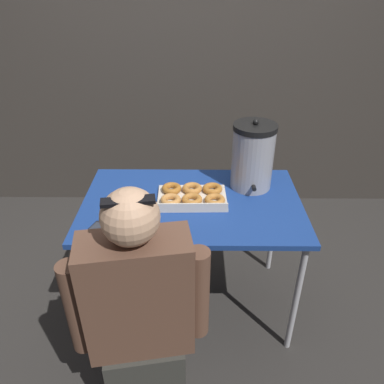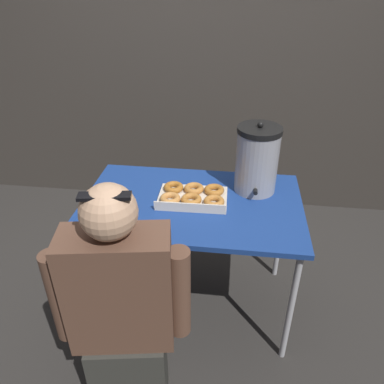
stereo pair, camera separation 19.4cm
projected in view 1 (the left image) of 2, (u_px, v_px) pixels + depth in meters
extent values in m
plane|color=#2D2B28|center=(192.00, 301.00, 2.37)|extent=(12.00, 12.00, 0.00)
cube|color=#38332D|center=(194.00, 35.00, 2.74)|extent=(6.00, 0.10, 2.76)
cube|color=navy|center=(192.00, 204.00, 1.98)|extent=(1.16, 0.73, 0.03)
cylinder|color=#ADADB2|center=(87.00, 299.00, 1.91)|extent=(0.03, 0.03, 0.72)
cylinder|color=#ADADB2|center=(296.00, 300.00, 1.90)|extent=(0.03, 0.03, 0.72)
cylinder|color=#ADADB2|center=(111.00, 225.00, 2.45)|extent=(0.03, 0.03, 0.72)
cylinder|color=#ADADB2|center=(274.00, 226.00, 2.45)|extent=(0.03, 0.03, 0.72)
cube|color=beige|center=(192.00, 198.00, 1.99)|extent=(0.37, 0.26, 0.02)
cube|color=beige|center=(192.00, 206.00, 1.88)|extent=(0.36, 0.02, 0.04)
torus|color=#C68442|center=(171.00, 200.00, 1.93)|extent=(0.14, 0.14, 0.03)
torus|color=#B47230|center=(192.00, 200.00, 1.94)|extent=(0.15, 0.15, 0.03)
torus|color=#B87634|center=(215.00, 200.00, 1.93)|extent=(0.12, 0.12, 0.03)
torus|color=#A96724|center=(172.00, 188.00, 2.03)|extent=(0.13, 0.13, 0.03)
torus|color=#B97735|center=(192.00, 188.00, 2.03)|extent=(0.15, 0.15, 0.03)
torus|color=#AC6A28|center=(212.00, 189.00, 2.03)|extent=(0.12, 0.12, 0.03)
cylinder|color=#939399|center=(252.00, 159.00, 2.04)|extent=(0.23, 0.23, 0.34)
cylinder|color=black|center=(255.00, 127.00, 1.94)|extent=(0.23, 0.23, 0.03)
sphere|color=black|center=(256.00, 122.00, 1.93)|extent=(0.03, 0.03, 0.03)
cylinder|color=black|center=(254.00, 187.00, 1.99)|extent=(0.02, 0.06, 0.02)
cube|color=black|center=(95.00, 231.00, 1.75)|extent=(0.11, 0.15, 0.01)
cube|color=#2D333D|center=(94.00, 230.00, 1.75)|extent=(0.10, 0.13, 0.00)
cube|color=#33332D|center=(147.00, 376.00, 1.67)|extent=(0.36, 0.27, 0.49)
cube|color=brown|center=(138.00, 296.00, 1.41)|extent=(0.43, 0.25, 0.52)
sphere|color=tan|center=(130.00, 217.00, 1.22)|extent=(0.20, 0.20, 0.20)
cube|color=black|center=(128.00, 201.00, 1.16)|extent=(0.17, 0.07, 0.01)
cylinder|color=brown|center=(198.00, 294.00, 1.45)|extent=(0.09, 0.09, 0.42)
cylinder|color=brown|center=(77.00, 308.00, 1.39)|extent=(0.09, 0.09, 0.42)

